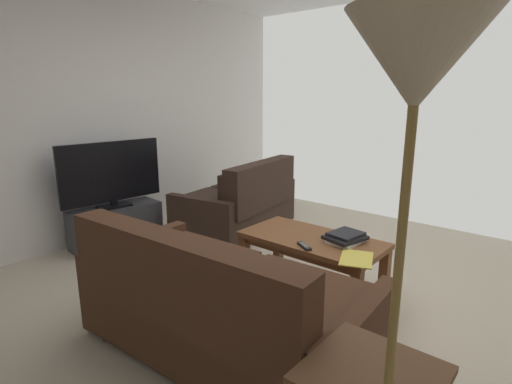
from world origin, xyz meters
TOP-DOWN VIEW (x-y plane):
  - ground_plane at (0.00, 0.00)m, footprint 5.26×5.23m
  - wall_right at (2.63, 0.00)m, footprint 0.12×5.23m
  - sofa_main at (0.07, 0.87)m, footprint 1.84×1.01m
  - loveseat_near at (1.48, -0.89)m, footprint 1.03×1.51m
  - coffee_table at (0.09, -0.19)m, footprint 1.11×0.57m
  - floor_lamp at (-1.11, 1.27)m, footprint 0.39×0.39m
  - tv_stand at (2.27, 0.22)m, footprint 0.43×0.95m
  - flat_tv at (2.27, 0.22)m, footprint 0.22×1.08m
  - book_stack at (-0.16, -0.27)m, footprint 0.29×0.33m
  - tv_remote at (0.02, 0.02)m, footprint 0.16×0.12m
  - loose_magazine at (-0.37, -0.02)m, footprint 0.31×0.35m

SIDE VIEW (x-z plane):
  - ground_plane at x=0.00m, z-range -0.01..0.00m
  - tv_stand at x=2.27m, z-range 0.00..0.42m
  - loveseat_near at x=1.48m, z-range -0.07..0.79m
  - sofa_main at x=0.07m, z-range -0.07..0.79m
  - coffee_table at x=0.09m, z-range 0.16..0.64m
  - loose_magazine at x=-0.37m, z-range 0.47..0.48m
  - tv_remote at x=0.02m, z-range 0.47..0.50m
  - book_stack at x=-0.16m, z-range 0.47..0.55m
  - flat_tv at x=2.27m, z-range 0.44..1.12m
  - wall_right at x=2.63m, z-range 0.00..2.70m
  - floor_lamp at x=-1.11m, z-range 0.66..2.45m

